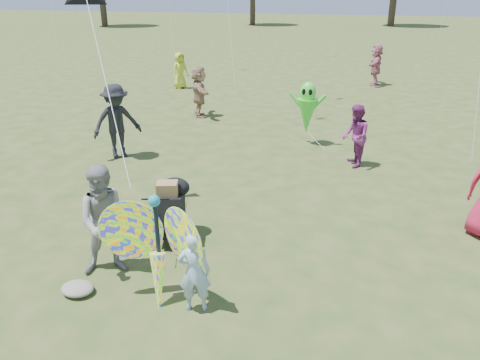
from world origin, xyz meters
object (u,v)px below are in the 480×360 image
alien_kite (307,110)px  jogging_stroller (171,206)px  crowd_j (376,65)px  child_girl (194,272)px  crowd_e (355,136)px  crowd_b (117,122)px  adult_man (106,221)px  butterfly_kite (157,249)px  crowd_d (199,92)px  crowd_g (180,71)px

alien_kite → jogging_stroller: bearing=-102.4°
crowd_j → alien_kite: (-1.51, -9.59, 0.07)m
child_girl → alien_kite: (0.20, 7.71, 0.38)m
child_girl → jogging_stroller: child_girl is taller
crowd_e → jogging_stroller: 5.36m
crowd_b → crowd_e: bearing=-36.1°
adult_man → crowd_j: bearing=50.6°
crowd_b → butterfly_kite: 6.31m
crowd_b → butterfly_kite: (3.66, -5.14, -0.15)m
crowd_d → crowd_g: bearing=4.3°
child_girl → crowd_g: 15.43m
jogging_stroller → butterfly_kite: (0.56, -1.63, 0.18)m
crowd_e → crowd_g: (-7.98, 7.74, 0.01)m
crowd_g → jogging_stroller: size_ratio=1.36×
crowd_d → crowd_g: 5.04m
crowd_j → crowd_b: bearing=-24.6°
crowd_g → butterfly_kite: size_ratio=0.86×
jogging_stroller → adult_man: bearing=-130.2°
crowd_g → crowd_j: 8.71m
child_girl → butterfly_kite: bearing=-25.0°
child_girl → crowd_j: (1.71, 17.30, 0.31)m
crowd_b → crowd_d: bearing=37.6°
crowd_j → butterfly_kite: 17.39m
crowd_d → butterfly_kite: (3.21, -9.66, -0.05)m
adult_man → alien_kite: 7.44m
crowd_e → crowd_d: bearing=-138.5°
alien_kite → crowd_j: bearing=81.0°
child_girl → butterfly_kite: size_ratio=0.66×
jogging_stroller → alien_kite: alien_kite is taller
crowd_e → butterfly_kite: bearing=-35.2°
adult_man → crowd_j: size_ratio=0.96×
alien_kite → crowd_g: bearing=136.0°
crowd_b → crowd_d: 4.54m
crowd_e → alien_kite: alien_kite is taller
jogging_stroller → butterfly_kite: 1.74m
crowd_g → child_girl: bearing=-122.4°
child_girl → crowd_j: bearing=-114.1°
child_girl → crowd_b: bearing=-69.5°
crowd_e → butterfly_kite: (-2.16, -6.24, 0.04)m
alien_kite → crowd_d: bearing=153.0°
child_girl → crowd_j: crowd_j is taller
crowd_d → butterfly_kite: 10.18m
adult_man → crowd_b: 5.40m
crowd_d → crowd_e: 6.37m
jogging_stroller → alien_kite: (1.32, 6.02, 0.36)m
adult_man → crowd_d: bearing=75.0°
crowd_g → butterfly_kite: butterfly_kite is taller
jogging_stroller → alien_kite: bearing=58.8°
crowd_b → crowd_j: crowd_b is taller
crowd_j → alien_kite: crowd_j is taller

